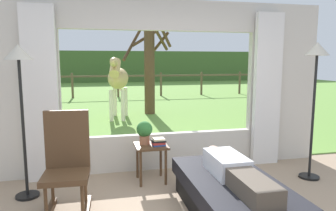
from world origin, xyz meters
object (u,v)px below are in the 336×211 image
Objects in this scene: reclining_person at (234,171)px; potted_plant at (144,131)px; rocking_chair at (67,163)px; recliner_sofa at (231,196)px; floor_lamp_right at (316,69)px; floor_lamp_left at (20,75)px; pasture_tree at (150,64)px; book_stack at (159,142)px; horse at (118,79)px; side_table at (151,151)px.

reclining_person is 1.49m from potted_plant.
rocking_chair is 1.21m from potted_plant.
rocking_chair is (-1.72, 0.51, 0.33)m from recliner_sofa.
floor_lamp_right is (2.31, -0.44, 0.84)m from potted_plant.
reclining_person is 2.66m from floor_lamp_left.
pasture_tree reaches higher than potted_plant.
book_stack is at bearing 30.34° from rocking_chair.
reclining_person is at bearing -89.96° from recliner_sofa.
rocking_chair is at bearing -107.72° from pasture_tree.
floor_lamp_left is 5.15m from horse.
rocking_chair is at bearing 90.35° from horse.
rocking_chair is 3.44m from floor_lamp_right.
side_table is (1.05, 0.65, -0.12)m from rocking_chair.
pasture_tree is (1.02, 0.70, 0.41)m from horse.
reclining_person is at bearing -151.96° from floor_lamp_right.
horse is 0.57× the size of pasture_tree.
potted_plant is 0.17× the size of floor_lamp_left.
horse is (0.93, 5.42, 0.61)m from rocking_chair.
potted_plant is 5.56m from pasture_tree.
potted_plant is at bearing 39.40° from rocking_chair.
reclining_person is at bearing -63.18° from book_stack.
floor_lamp_right is at bearing -3.26° from floor_lamp_left.
floor_lamp_left is (-0.53, 0.49, 0.95)m from rocking_chair.
floor_lamp_right is (2.14, -0.32, 0.97)m from book_stack.
floor_lamp_right is (2.23, -0.38, 1.12)m from side_table.
recliner_sofa is 1.36m from side_table.
book_stack is (1.14, 0.59, 0.03)m from rocking_chair.
recliner_sofa is 8.80× the size of book_stack.
horse is at bearing 97.54° from reclining_person.
reclining_person reaches higher than side_table.
pasture_tree is at bearing 80.59° from side_table.
side_table is 0.29× the size of horse.
floor_lamp_left is 0.97× the size of floor_lamp_right.
side_table reaches higher than recliner_sofa.
book_stack reaches higher than side_table.
recliner_sofa is at bearing -13.33° from rocking_chair.
rocking_chair is at bearing 162.05° from reclining_person.
floor_lamp_left is 1.02× the size of horse.
book_stack is at bearing 3.41° from floor_lamp_left.
recliner_sofa is 2.19m from floor_lamp_right.
floor_lamp_left is 6.15m from pasture_tree.
reclining_person reaches higher than book_stack.
recliner_sofa is 2.77m from floor_lamp_left.
book_stack is 4.87m from horse.
potted_plant is at bearing 120.68° from reclining_person.
reclining_person is 4.47× the size of potted_plant.
side_table is 2.52m from floor_lamp_right.
recliner_sofa is 0.92× the size of floor_lamp_left.
side_table is (-0.67, 1.21, -0.10)m from reclining_person.
book_stack reaches higher than recliner_sofa.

